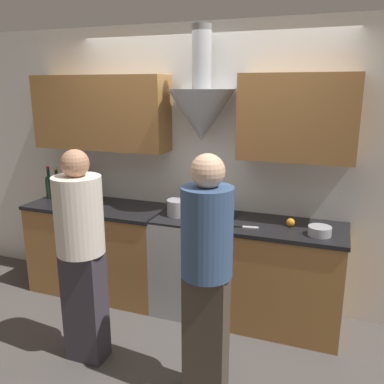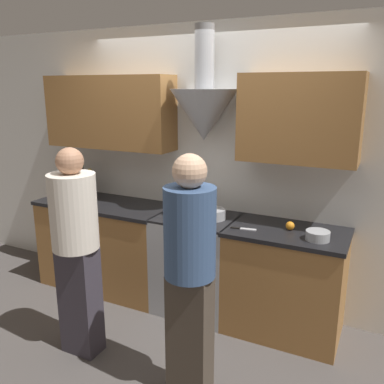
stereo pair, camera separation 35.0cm
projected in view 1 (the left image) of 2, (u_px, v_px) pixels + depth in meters
ground_plane at (183, 325)px, 3.59m from camera, size 12.00×12.00×0.00m
wall_back at (199, 150)px, 3.78m from camera, size 8.40×0.59×2.60m
counter_left at (100, 248)px, 4.12m from camera, size 1.39×0.62×0.91m
counter_right at (285, 277)px, 3.49m from camera, size 0.97×0.62×0.91m
stove_range at (196, 263)px, 3.77m from camera, size 0.70×0.60×0.91m
wine_bottle_0 at (49, 185)px, 4.21m from camera, size 0.08×0.08×0.34m
wine_bottle_1 at (57, 186)px, 4.18m from camera, size 0.08×0.08×0.33m
wine_bottle_2 at (67, 186)px, 4.16m from camera, size 0.08×0.08×0.35m
wine_bottle_3 at (74, 187)px, 4.11m from camera, size 0.07×0.07×0.35m
wine_bottle_4 at (82, 189)px, 4.08m from camera, size 0.08×0.08×0.32m
stock_pot at (179, 208)px, 3.67m from camera, size 0.21×0.21×0.14m
mixing_bowl at (213, 213)px, 3.59m from camera, size 0.22×0.22×0.09m
orange_fruit at (291, 222)px, 3.38m from camera, size 0.07×0.07×0.07m
saucepan at (320, 231)px, 3.18m from camera, size 0.18×0.18×0.07m
chefs_knife at (246, 227)px, 3.36m from camera, size 0.21×0.06×0.01m
person_foreground_left at (81, 249)px, 2.95m from camera, size 0.35×0.35×1.63m
person_foreground_right at (207, 269)px, 2.57m from camera, size 0.33×0.33×1.66m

